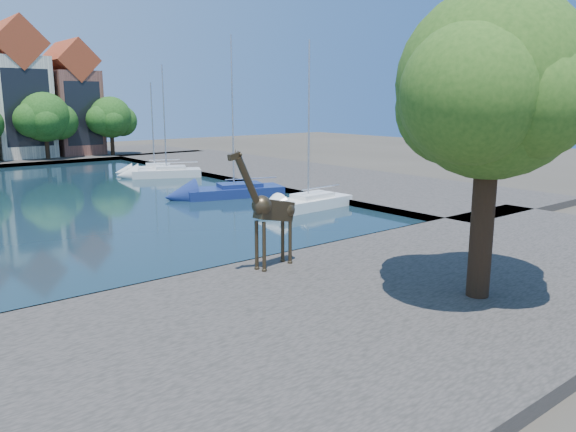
{
  "coord_description": "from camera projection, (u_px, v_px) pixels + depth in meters",
  "views": [
    {
      "loc": [
        -9.89,
        -19.63,
        7.4
      ],
      "look_at": [
        5.14,
        -1.08,
        2.46
      ],
      "focal_mm": 35.0,
      "sensor_mm": 36.0,
      "label": 1
    }
  ],
  "objects": [
    {
      "name": "far_tree_far_east",
      "position": [
        112.0,
        119.0,
        71.07
      ],
      "size": [
        6.76,
        5.2,
        7.36
      ],
      "color": "#332114",
      "rests_on": "far_quay"
    },
    {
      "name": "water_basin",
      "position": [
        16.0,
        203.0,
        40.78
      ],
      "size": [
        38.0,
        50.0,
        0.08
      ],
      "primitive_type": "cube",
      "color": "black",
      "rests_on": "ground"
    },
    {
      "name": "ground",
      "position": [
        172.0,
        288.0,
        22.53
      ],
      "size": [
        160.0,
        160.0,
        0.0
      ],
      "primitive_type": "plane",
      "color": "#38332B",
      "rests_on": "ground"
    },
    {
      "name": "sailboat_right_d",
      "position": [
        155.0,
        168.0,
        56.28
      ],
      "size": [
        5.63,
        3.89,
        9.0
      ],
      "color": "silver",
      "rests_on": "water_basin"
    },
    {
      "name": "townhouse_east_mid",
      "position": [
        17.0,
        94.0,
        68.73
      ],
      "size": [
        6.43,
        9.18,
        16.65
      ],
      "color": "beige",
      "rests_on": "far_quay"
    },
    {
      "name": "sailboat_right_b",
      "position": [
        234.0,
        189.0,
        43.35
      ],
      "size": [
        7.91,
        4.63,
        12.03
      ],
      "color": "navy",
      "rests_on": "water_basin"
    },
    {
      "name": "sailboat_right_a",
      "position": [
        308.0,
        201.0,
        38.41
      ],
      "size": [
        6.64,
        2.66,
        11.17
      ],
      "color": "white",
      "rests_on": "water_basin"
    },
    {
      "name": "plane_tree",
      "position": [
        494.0,
        92.0,
        18.82
      ],
      "size": [
        8.32,
        6.4,
        10.62
      ],
      "color": "#332114",
      "rests_on": "near_quay"
    },
    {
      "name": "far_tree_east",
      "position": [
        46.0,
        119.0,
        66.12
      ],
      "size": [
        7.54,
        5.8,
        7.84
      ],
      "color": "#332114",
      "rests_on": "far_quay"
    },
    {
      "name": "right_quay",
      "position": [
        284.0,
        173.0,
        56.15
      ],
      "size": [
        14.0,
        52.0,
        0.5
      ],
      "primitive_type": "cube",
      "color": "#453F3C",
      "rests_on": "ground"
    },
    {
      "name": "townhouse_east_end",
      "position": [
        71.0,
        102.0,
        72.93
      ],
      "size": [
        5.44,
        9.18,
        14.43
      ],
      "color": "brown",
      "rests_on": "far_quay"
    },
    {
      "name": "near_quay",
      "position": [
        279.0,
        338.0,
        17.15
      ],
      "size": [
        50.0,
        14.0,
        0.5
      ],
      "primitive_type": "cube",
      "color": "#453F3C",
      "rests_on": "ground"
    },
    {
      "name": "sailboat_right_c",
      "position": [
        167.0,
        171.0,
        54.32
      ],
      "size": [
        6.8,
        4.76,
        10.58
      ],
      "color": "silver",
      "rests_on": "water_basin"
    },
    {
      "name": "giraffe_statue",
      "position": [
        270.0,
        210.0,
        23.1
      ],
      "size": [
        3.49,
        0.89,
        4.98
      ],
      "color": "#382C1C",
      "rests_on": "near_quay"
    }
  ]
}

